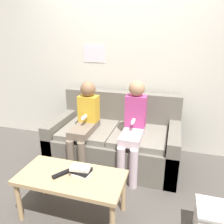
% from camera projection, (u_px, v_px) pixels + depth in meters
% --- Properties ---
extents(ground_plane, '(10.00, 10.00, 0.00)m').
position_uv_depth(ground_plane, '(102.00, 184.00, 2.48)').
color(ground_plane, '#4C4742').
extents(wall_back, '(8.00, 0.06, 2.60)m').
position_uv_depth(wall_back, '(125.00, 58.00, 3.02)').
color(wall_back, silver).
rests_on(wall_back, ground_plane).
extents(couch, '(1.62, 0.86, 0.86)m').
position_uv_depth(couch, '(115.00, 140.00, 2.89)').
color(couch, '#6B665B').
rests_on(couch, ground_plane).
extents(coffee_table, '(0.95, 0.45, 0.43)m').
position_uv_depth(coffee_table, '(71.00, 181.00, 1.94)').
color(coffee_table, tan).
rests_on(coffee_table, ground_plane).
extents(person_left, '(0.24, 0.58, 1.07)m').
position_uv_depth(person_left, '(85.00, 120.00, 2.68)').
color(person_left, '#756656').
rests_on(person_left, ground_plane).
extents(person_right, '(0.24, 0.58, 1.11)m').
position_uv_depth(person_right, '(134.00, 124.00, 2.52)').
color(person_right, silver).
rests_on(person_right, ground_plane).
extents(tv_remote, '(0.13, 0.16, 0.02)m').
position_uv_depth(tv_remote, '(61.00, 174.00, 1.92)').
color(tv_remote, black).
rests_on(tv_remote, coffee_table).
extents(book_stack, '(0.19, 0.15, 0.09)m').
position_uv_depth(book_stack, '(81.00, 171.00, 1.91)').
color(book_stack, silver).
rests_on(book_stack, coffee_table).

